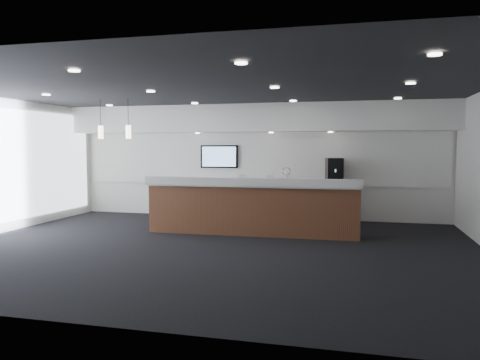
# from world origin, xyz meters

# --- Properties ---
(ground) EXTENTS (10.00, 10.00, 0.00)m
(ground) POSITION_xyz_m (0.00, 0.00, 0.00)
(ground) COLOR black
(ground) RESTS_ON ground
(ceiling) EXTENTS (10.00, 8.00, 0.02)m
(ceiling) POSITION_xyz_m (0.00, 0.00, 3.00)
(ceiling) COLOR black
(ceiling) RESTS_ON back_wall
(back_wall) EXTENTS (10.00, 0.02, 3.00)m
(back_wall) POSITION_xyz_m (0.00, 4.00, 1.50)
(back_wall) COLOR white
(back_wall) RESTS_ON ground
(soffit_bulkhead) EXTENTS (10.00, 0.90, 0.70)m
(soffit_bulkhead) POSITION_xyz_m (0.00, 3.55, 2.65)
(soffit_bulkhead) COLOR white
(soffit_bulkhead) RESTS_ON back_wall
(alcove_panel) EXTENTS (9.80, 0.06, 1.40)m
(alcove_panel) POSITION_xyz_m (0.00, 3.97, 1.60)
(alcove_panel) COLOR white
(alcove_panel) RESTS_ON back_wall
(back_credenza) EXTENTS (5.06, 0.66, 0.95)m
(back_credenza) POSITION_xyz_m (-0.00, 3.64, 0.48)
(back_credenza) COLOR #9B9CA3
(back_credenza) RESTS_ON ground
(wall_tv) EXTENTS (1.05, 0.08, 0.62)m
(wall_tv) POSITION_xyz_m (-1.00, 3.91, 1.65)
(wall_tv) COLOR black
(wall_tv) RESTS_ON back_wall
(pendant_left) EXTENTS (0.12, 0.12, 0.30)m
(pendant_left) POSITION_xyz_m (-2.40, 0.80, 2.25)
(pendant_left) COLOR #FFEFC6
(pendant_left) RESTS_ON ceiling
(pendant_right) EXTENTS (0.12, 0.12, 0.30)m
(pendant_right) POSITION_xyz_m (-3.10, 0.80, 2.25)
(pendant_right) COLOR #FFEFC6
(pendant_right) RESTS_ON ceiling
(ceiling_can_lights) EXTENTS (7.00, 5.00, 0.02)m
(ceiling_can_lights) POSITION_xyz_m (0.00, 0.00, 2.97)
(ceiling_can_lights) COLOR silver
(ceiling_can_lights) RESTS_ON ceiling
(service_counter) EXTENTS (4.68, 0.86, 1.49)m
(service_counter) POSITION_xyz_m (0.44, 1.57, 0.58)
(service_counter) COLOR #5B2F1E
(service_counter) RESTS_ON ground
(coffee_machine) EXTENTS (0.48, 0.56, 0.68)m
(coffee_machine) POSITION_xyz_m (2.10, 3.64, 1.29)
(coffee_machine) COLOR black
(coffee_machine) RESTS_ON back_credenza
(info_sign_left) EXTENTS (0.18, 0.03, 0.24)m
(info_sign_left) POSITION_xyz_m (-0.26, 3.53, 1.07)
(info_sign_left) COLOR silver
(info_sign_left) RESTS_ON back_credenza
(info_sign_right) EXTENTS (0.19, 0.05, 0.25)m
(info_sign_right) POSITION_xyz_m (0.47, 3.55, 1.07)
(info_sign_right) COLOR silver
(info_sign_right) RESTS_ON back_credenza
(cup_0) EXTENTS (0.10, 0.10, 0.09)m
(cup_0) POSITION_xyz_m (1.45, 3.54, 1.00)
(cup_0) COLOR white
(cup_0) RESTS_ON back_credenza
(cup_1) EXTENTS (0.14, 0.14, 0.09)m
(cup_1) POSITION_xyz_m (1.31, 3.54, 1.00)
(cup_1) COLOR white
(cup_1) RESTS_ON back_credenza
(cup_2) EXTENTS (0.12, 0.12, 0.09)m
(cup_2) POSITION_xyz_m (1.17, 3.54, 1.00)
(cup_2) COLOR white
(cup_2) RESTS_ON back_credenza
(cup_3) EXTENTS (0.13, 0.13, 0.09)m
(cup_3) POSITION_xyz_m (1.03, 3.54, 1.00)
(cup_3) COLOR white
(cup_3) RESTS_ON back_credenza
(cup_4) EXTENTS (0.13, 0.13, 0.09)m
(cup_4) POSITION_xyz_m (0.89, 3.54, 1.00)
(cup_4) COLOR white
(cup_4) RESTS_ON back_credenza
(cup_5) EXTENTS (0.11, 0.11, 0.09)m
(cup_5) POSITION_xyz_m (0.75, 3.54, 1.00)
(cup_5) COLOR white
(cup_5) RESTS_ON back_credenza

